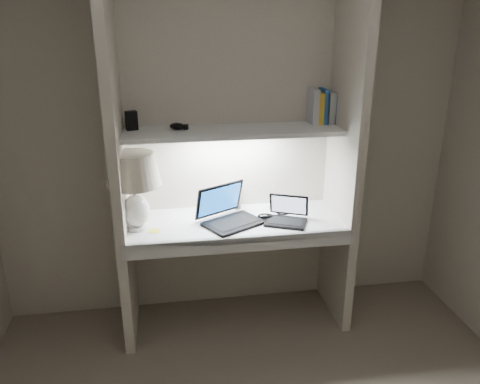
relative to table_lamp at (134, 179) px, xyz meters
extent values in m
cube|color=#BCB1A0|center=(0.64, 0.31, 0.14)|extent=(3.20, 0.01, 2.50)
cube|color=#BCB1A0|center=(-0.09, 0.03, 0.14)|extent=(0.06, 0.55, 2.50)
cube|color=#BCB1A0|center=(1.37, 0.03, 0.14)|extent=(0.06, 0.55, 2.50)
cube|color=white|center=(0.64, 0.03, -0.36)|extent=(1.40, 0.55, 0.04)
cube|color=silver|center=(0.64, -0.23, -0.39)|extent=(1.46, 0.03, 0.10)
cube|color=silver|center=(0.64, 0.13, 0.24)|extent=(1.40, 0.36, 0.03)
cube|color=white|center=(0.64, 0.13, 0.22)|extent=(0.60, 0.04, 0.02)
cylinder|color=white|center=(0.00, 0.00, -0.33)|extent=(0.12, 0.12, 0.02)
ellipsoid|color=white|center=(0.00, 0.00, -0.21)|extent=(0.17, 0.17, 0.21)
cylinder|color=white|center=(0.00, 0.00, -0.09)|extent=(0.03, 0.03, 0.09)
sphere|color=#FFD899|center=(0.00, 0.00, 0.00)|extent=(0.05, 0.05, 0.05)
cube|color=black|center=(0.62, -0.03, -0.33)|extent=(0.44, 0.39, 0.02)
cube|color=black|center=(0.62, -0.03, -0.32)|extent=(0.35, 0.30, 0.00)
cube|color=black|center=(0.54, 0.10, -0.21)|extent=(0.35, 0.23, 0.23)
cube|color=blue|center=(0.54, 0.09, -0.21)|extent=(0.30, 0.20, 0.18)
cube|color=black|center=(0.95, -0.07, -0.33)|extent=(0.31, 0.27, 0.02)
cube|color=black|center=(0.95, -0.07, -0.32)|extent=(0.25, 0.21, 0.00)
cube|color=black|center=(1.00, 0.03, -0.24)|extent=(0.26, 0.15, 0.15)
cube|color=silver|center=(1.00, 0.02, -0.24)|extent=(0.22, 0.13, 0.12)
cube|color=silver|center=(0.65, 0.26, -0.26)|extent=(0.11, 0.08, 0.15)
ellipsoid|color=black|center=(0.84, 0.02, -0.32)|extent=(0.12, 0.08, 0.04)
torus|color=black|center=(1.01, 0.14, -0.33)|extent=(0.14, 0.14, 0.01)
cube|color=yellow|center=(0.11, -0.05, -0.34)|extent=(0.08, 0.08, 0.00)
cube|color=silver|center=(1.38, 0.24, 0.36)|extent=(0.03, 0.16, 0.21)
cube|color=#272E9D|center=(1.35, 0.24, 0.37)|extent=(0.04, 0.16, 0.23)
cube|color=#AEAEAA|center=(1.32, 0.24, 0.36)|extent=(0.04, 0.16, 0.21)
cube|color=#265DA7|center=(1.27, 0.24, 0.37)|extent=(0.03, 0.16, 0.23)
cube|color=yellow|center=(1.24, 0.24, 0.36)|extent=(0.03, 0.16, 0.21)
cube|color=#B7B6BB|center=(1.20, 0.24, 0.37)|extent=(0.04, 0.16, 0.23)
cube|color=black|center=(0.00, 0.21, 0.32)|extent=(0.08, 0.07, 0.12)
ellipsoid|color=black|center=(0.29, 0.17, 0.28)|extent=(0.12, 0.11, 0.04)
camera|label=1|loc=(0.22, -2.80, 0.91)|focal=35.00mm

